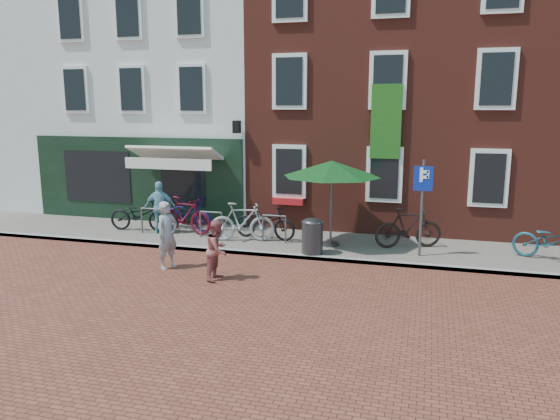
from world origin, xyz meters
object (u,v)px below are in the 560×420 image
(boy, at_px, (218,250))
(bicycle_1, at_px, (185,215))
(parking_sign, at_px, (422,193))
(cafe_person, at_px, (160,207))
(bicycle_0, at_px, (139,215))
(bicycle_3, at_px, (242,222))
(woman, at_px, (167,235))
(litter_bin, at_px, (312,234))
(bicycle_4, at_px, (265,222))
(bicycle_2, at_px, (187,214))
(parasol, at_px, (332,166))
(bicycle_6, at_px, (553,241))
(bicycle_5, at_px, (408,228))

(boy, distance_m, bicycle_1, 4.51)
(parking_sign, xyz_separation_m, cafe_person, (-7.95, 0.50, -0.88))
(parking_sign, bearing_deg, bicycle_0, 175.97)
(cafe_person, relative_size, bicycle_3, 0.85)
(bicycle_3, bearing_deg, woman, 146.06)
(litter_bin, relative_size, cafe_person, 0.64)
(parking_sign, xyz_separation_m, bicycle_4, (-4.56, 0.68, -1.18))
(parking_sign, bearing_deg, woman, -157.95)
(bicycle_2, height_order, bicycle_4, same)
(parasol, bearing_deg, parking_sign, -10.01)
(bicycle_3, bearing_deg, bicycle_6, -102.05)
(bicycle_2, xyz_separation_m, bicycle_4, (2.78, -0.46, 0.00))
(bicycle_0, bearing_deg, bicycle_2, -74.22)
(bicycle_5, height_order, bicycle_6, bicycle_5)
(litter_bin, relative_size, woman, 0.61)
(woman, bearing_deg, bicycle_5, -40.17)
(boy, relative_size, bicycle_0, 0.72)
(parasol, xyz_separation_m, cafe_person, (-5.44, 0.06, -1.49))
(parking_sign, xyz_separation_m, bicycle_2, (-7.34, 1.13, -1.18))
(woman, relative_size, bicycle_0, 0.86)
(litter_bin, relative_size, bicycle_6, 0.53)
(bicycle_1, xyz_separation_m, bicycle_5, (6.86, 0.10, 0.00))
(parasol, height_order, cafe_person, parasol)
(bicycle_2, bearing_deg, parasol, -84.11)
(parasol, distance_m, bicycle_3, 3.15)
(boy, bearing_deg, bicycle_1, 38.95)
(woman, xyz_separation_m, bicycle_0, (-2.60, 3.11, -0.24))
(woman, xyz_separation_m, bicycle_5, (5.82, 3.28, -0.18))
(bicycle_0, xyz_separation_m, bicycle_2, (1.42, 0.52, 0.00))
(bicycle_3, xyz_separation_m, bicycle_4, (0.57, 0.43, -0.06))
(parking_sign, xyz_separation_m, woman, (-6.16, -2.50, -0.94))
(bicycle_0, bearing_deg, bicycle_1, -91.78)
(litter_bin, bearing_deg, bicycle_5, 28.42)
(cafe_person, xyz_separation_m, bicycle_0, (-0.81, 0.11, -0.30))
(parking_sign, distance_m, parasol, 2.62)
(bicycle_0, relative_size, bicycle_1, 1.03)
(bicycle_3, relative_size, bicycle_4, 0.97)
(woman, bearing_deg, boy, -87.60)
(bicycle_1, bearing_deg, litter_bin, -94.26)
(parasol, relative_size, bicycle_2, 1.40)
(parking_sign, relative_size, bicycle_0, 1.30)
(bicycle_3, relative_size, bicycle_5, 1.00)
(parasol, xyz_separation_m, woman, (-3.66, -2.94, -1.55))
(parking_sign, distance_m, boy, 5.60)
(woman, height_order, bicycle_3, woman)
(litter_bin, distance_m, bicycle_6, 6.24)
(woman, bearing_deg, parking_sign, -47.54)
(bicycle_5, bearing_deg, litter_bin, 97.51)
(woman, distance_m, bicycle_3, 2.94)
(parasol, distance_m, cafe_person, 5.64)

